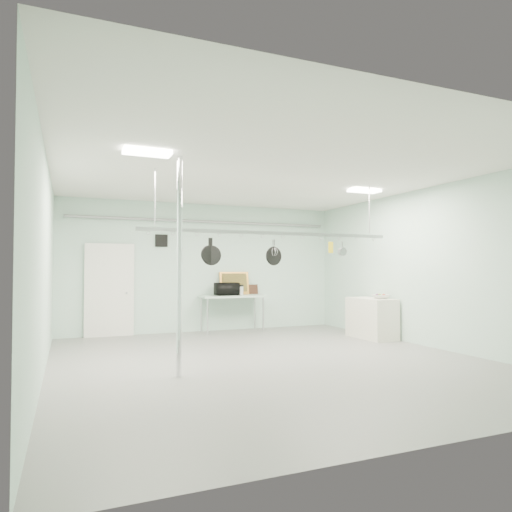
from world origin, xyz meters
name	(u,v)px	position (x,y,z in m)	size (l,w,h in m)	color
floor	(269,360)	(0.00, 0.00, 0.00)	(8.00, 8.00, 0.00)	gray
ceiling	(269,174)	(0.00, 0.00, 3.19)	(7.00, 8.00, 0.02)	silver
back_wall	(205,267)	(0.00, 3.99, 1.60)	(7.00, 0.02, 3.20)	silver
right_wall	(428,267)	(3.49, 0.00, 1.60)	(0.02, 8.00, 3.20)	silver
door	(109,291)	(-2.30, 3.94, 1.05)	(1.10, 0.10, 2.20)	silver
wall_vent	(161,241)	(-1.10, 3.97, 2.25)	(0.30, 0.04, 0.30)	black
conduit_pipe	(206,222)	(0.00, 3.90, 2.75)	(0.07, 0.07, 6.60)	gray
chrome_pole	(179,266)	(-1.70, -0.60, 1.60)	(0.08, 0.08, 3.20)	silver
prep_table	(232,298)	(0.60, 3.60, 0.83)	(1.60, 0.70, 0.91)	silver
side_cabinet	(372,318)	(3.15, 1.40, 0.45)	(0.60, 1.20, 0.90)	silver
pot_rack	(273,232)	(0.20, 0.30, 2.23)	(4.80, 0.06, 1.00)	#B7B7BC
light_panel_left	(147,153)	(-2.20, -0.80, 3.16)	(0.65, 0.30, 0.05)	white
light_panel_right	(364,191)	(2.40, 0.60, 3.16)	(0.65, 0.30, 0.05)	white
microwave	(227,289)	(0.46, 3.63, 1.06)	(0.56, 0.38, 0.31)	black
coffee_canister	(240,291)	(0.82, 3.64, 1.01)	(0.17, 0.17, 0.22)	silver
painting_large	(234,283)	(0.76, 3.90, 1.20)	(0.78, 0.05, 0.58)	#BA7B32
painting_small	(252,289)	(1.26, 3.90, 1.03)	(0.30, 0.04, 0.25)	#351D12
fruit_bowl	(381,297)	(3.20, 1.13, 0.95)	(0.38, 0.38, 0.09)	silver
skillet_left	(209,250)	(-0.98, 0.30, 1.88)	(0.30, 0.06, 0.41)	black
skillet_mid	(211,251)	(-0.95, 0.30, 1.86)	(0.33, 0.06, 0.45)	black
skillet_right	(274,252)	(0.22, 0.30, 1.86)	(0.33, 0.06, 0.45)	black
whisk	(274,248)	(0.22, 0.30, 1.94)	(0.15, 0.15, 0.29)	silver
grater	(331,247)	(1.41, 0.30, 1.97)	(0.10, 0.02, 0.23)	orange
saucepan	(342,249)	(1.66, 0.30, 1.94)	(0.15, 0.10, 0.28)	#AFB0B4
fruit_cluster	(381,295)	(3.20, 1.13, 0.99)	(0.24, 0.24, 0.09)	#9A210E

